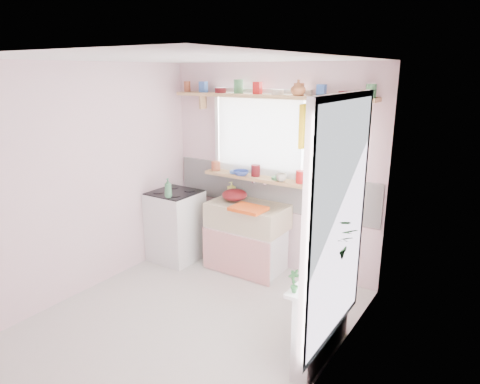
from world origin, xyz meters
The scene contains 19 objects.
room centered at (0.66, 0.86, 1.37)m, with size 3.20×3.20×3.20m.
sink_unit centered at (-0.15, 1.29, 0.43)m, with size 0.95×0.65×1.11m.
cooker centered at (-1.10, 1.05, 0.46)m, with size 0.58×0.58×0.93m.
radiator_ledge centered at (1.30, 0.20, 0.40)m, with size 0.22×0.95×0.78m.
windowsill centered at (-0.15, 1.48, 1.14)m, with size 1.40×0.22×0.04m, color tan.
pine_shelf centered at (0.00, 1.47, 2.12)m, with size 2.52×0.24×0.04m, color tan.
shelf_crockery centered at (-0.02, 1.47, 2.19)m, with size 2.47×0.11×0.12m.
sill_crockery centered at (-0.15, 1.48, 1.22)m, with size 1.35×0.11×0.12m.
dish_tray centered at (-0.01, 1.10, 0.87)m, with size 0.39×0.30×0.04m, color #EF5215.
colander centered at (-0.37, 1.34, 0.92)m, with size 0.31×0.31×0.14m, color #5D1014.
jade_plant centered at (1.29, 0.32, 1.04)m, with size 0.47×0.41×0.52m, color #275D25.
fruit_bowl centered at (1.21, 0.60, 0.81)m, with size 0.32×0.32×0.08m, color silver.
herb_pot centered at (1.21, -0.20, 0.87)m, with size 0.10×0.07×0.18m, color #245B29.
soap_bottle_sink centered at (-0.52, 1.50, 0.94)m, with size 0.08×0.08×0.18m, color #F2F56D.
sill_cup centered at (0.24, 1.42, 1.21)m, with size 0.12×0.12×0.09m, color beige.
sill_bowl centered at (-0.33, 1.42, 1.19)m, with size 0.19×0.19×0.06m, color #3148A0.
shelf_vase centered at (0.41, 1.41, 2.22)m, with size 0.16×0.16×0.17m, color #A05A31.
cooker_bottle centered at (-1.00, 0.83, 1.03)m, with size 0.09×0.09×0.24m, color #448859.
fruit centered at (1.22, 0.61, 0.88)m, with size 0.20×0.14×0.10m.
Camera 1 is at (2.47, -2.87, 2.40)m, focal length 32.00 mm.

